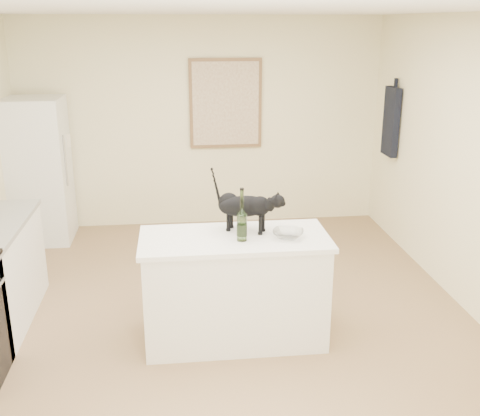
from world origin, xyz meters
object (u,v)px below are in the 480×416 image
wine_bottle (242,218)px  glass_bowl (288,234)px  black_cat (245,209)px  fridge (38,171)px

wine_bottle → glass_bowl: bearing=3.2°
wine_bottle → black_cat: bearing=77.3°
fridge → black_cat: (2.15, -2.43, 0.24)m
black_cat → glass_bowl: black_cat is taller
fridge → wine_bottle: (2.10, -2.64, 0.24)m
fridge → wine_bottle: bearing=-51.5°
fridge → black_cat: fridge is taller
fridge → glass_bowl: fridge is taller
wine_bottle → glass_bowl: wine_bottle is taller
glass_bowl → fridge: bearing=133.3°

